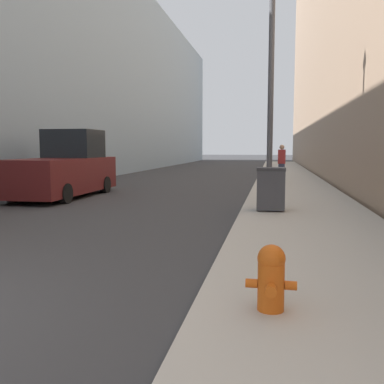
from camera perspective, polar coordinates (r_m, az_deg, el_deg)
sidewalk_right at (r=20.85m, az=13.01°, el=1.15°), size 3.32×60.00×0.14m
building_left_glass at (r=33.11m, az=-18.18°, el=14.49°), size 12.00×60.00×13.68m
fire_hydrant at (r=4.41m, az=10.50°, el=-10.99°), size 0.51×0.39×0.67m
trash_bin at (r=11.20m, az=10.48°, el=0.47°), size 0.72×0.69×1.11m
lamppost at (r=13.48m, az=10.50°, el=15.45°), size 0.43×0.43×6.84m
pickup_truck at (r=16.05m, az=-16.57°, el=2.94°), size 2.07×5.30×2.42m
pedestrian_on_sidewalk at (r=20.94m, az=11.85°, el=3.80°), size 0.35×0.23×1.75m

